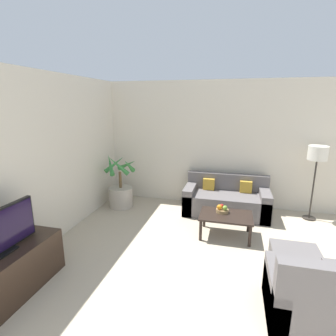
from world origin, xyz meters
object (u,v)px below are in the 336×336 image
(apple_red, at_px, (222,206))
(coffee_table, at_px, (226,218))
(floor_lamp, at_px, (317,157))
(orange_fruit, at_px, (219,207))
(potted_palm, at_px, (121,191))
(fruit_bowl, at_px, (222,211))
(armchair, at_px, (307,300))
(sofa_loveseat, at_px, (226,200))
(ottoman, at_px, (295,263))
(apple_green, at_px, (225,208))
(tv_console, at_px, (4,277))

(apple_red, bearing_deg, coffee_table, -59.74)
(floor_lamp, distance_m, orange_fruit, 2.14)
(potted_palm, distance_m, orange_fruit, 2.28)
(fruit_bowl, distance_m, apple_red, 0.09)
(apple_red, distance_m, armchair, 2.07)
(coffee_table, height_order, orange_fruit, orange_fruit)
(sofa_loveseat, relative_size, orange_fruit, 19.20)
(ottoman, bearing_deg, orange_fruit, 139.07)
(coffee_table, bearing_deg, apple_green, 114.18)
(potted_palm, height_order, apple_red, potted_palm)
(sofa_loveseat, distance_m, floor_lamp, 1.89)
(orange_fruit, bearing_deg, coffee_table, -27.08)
(sofa_loveseat, height_order, apple_green, sofa_loveseat)
(armchair, bearing_deg, tv_console, -171.73)
(tv_console, distance_m, sofa_loveseat, 3.94)
(orange_fruit, relative_size, ottoman, 0.15)
(coffee_table, relative_size, orange_fruit, 9.94)
(armchair, bearing_deg, floor_lamp, 75.89)
(potted_palm, bearing_deg, armchair, -37.81)
(armchair, bearing_deg, coffee_table, 117.77)
(floor_lamp, distance_m, apple_red, 2.07)
(floor_lamp, distance_m, apple_green, 2.07)
(potted_palm, bearing_deg, apple_red, -16.14)
(sofa_loveseat, xyz_separation_m, apple_green, (0.01, -0.94, 0.22))
(apple_green, height_order, orange_fruit, orange_fruit)
(apple_red, distance_m, orange_fruit, 0.09)
(tv_console, distance_m, floor_lamp, 5.25)
(sofa_loveseat, distance_m, ottoman, 2.08)
(floor_lamp, xyz_separation_m, fruit_bowl, (-1.65, -1.03, -0.83))
(apple_green, bearing_deg, sofa_loveseat, 90.50)
(sofa_loveseat, distance_m, armchair, 2.82)
(fruit_bowl, distance_m, ottoman, 1.40)
(potted_palm, height_order, coffee_table, potted_palm)
(fruit_bowl, relative_size, apple_green, 2.58)
(floor_lamp, bearing_deg, ottoman, -108.21)
(fruit_bowl, bearing_deg, potted_palm, 162.65)
(coffee_table, height_order, ottoman, coffee_table)
(tv_console, height_order, floor_lamp, floor_lamp)
(armchair, bearing_deg, potted_palm, 142.19)
(floor_lamp, bearing_deg, coffee_table, -144.82)
(potted_palm, xyz_separation_m, apple_green, (2.25, -0.72, 0.13))
(orange_fruit, distance_m, armchair, 2.01)
(tv_console, xyz_separation_m, orange_fruit, (2.29, 2.21, 0.21))
(coffee_table, bearing_deg, orange_fruit, 152.92)
(tv_console, distance_m, orange_fruit, 3.19)
(potted_palm, xyz_separation_m, armchair, (3.16, -2.45, -0.08))
(apple_red, xyz_separation_m, ottoman, (1.02, -1.00, -0.31))
(tv_console, relative_size, apple_red, 20.36)
(tv_console, height_order, apple_red, tv_console)
(apple_red, bearing_deg, orange_fruit, -112.92)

